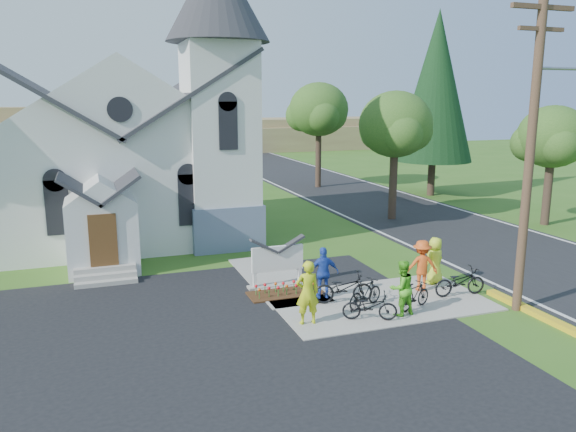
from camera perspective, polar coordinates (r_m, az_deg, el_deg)
name	(u,v)px	position (r m, az deg, el deg)	size (l,w,h in m)	color
ground	(346,314)	(17.98, 5.91, -9.85)	(120.00, 120.00, 0.00)	#35611B
parking_lot	(117,380)	(14.63, -16.93, -15.61)	(20.00, 16.00, 0.02)	black
road	(389,207)	(35.28, 10.18, 0.87)	(8.00, 90.00, 0.02)	black
sidewalk	(381,302)	(19.03, 9.39, -8.62)	(7.00, 4.00, 0.05)	gray
church	(128,128)	(27.62, -15.96, 8.55)	(12.35, 12.00, 13.00)	white
church_sign	(277,259)	(20.03, -1.08, -4.39)	(2.20, 0.40, 1.70)	gray
flower_bed	(286,294)	(19.53, -0.23, -7.88)	(2.60, 1.10, 0.07)	#3A1D10
utility_pole	(533,140)	(18.56, 23.62, 7.08)	(3.45, 0.28, 10.00)	#452F22
tree_road_near	(395,125)	(31.34, 10.85, 9.06)	(4.00, 4.00, 7.05)	#32231B
tree_road_mid	(319,110)	(42.30, 3.15, 10.71)	(4.40, 4.40, 7.80)	#32231B
tree_road_far	(553,138)	(32.46, 25.30, 7.22)	(3.60, 3.60, 6.30)	#32231B
conifer	(436,87)	(39.85, 14.82, 12.59)	(5.20, 5.20, 12.40)	#32231B
distant_hills	(178,134)	(72.30, -11.15, 8.13)	(61.00, 10.00, 5.60)	olive
cyclist_0	(307,292)	(16.72, 1.99, -7.76)	(0.71, 0.46, 1.94)	#C2D419
bike_0	(370,306)	(17.32, 8.31, -9.06)	(0.58, 1.66, 0.87)	black
cyclist_1	(402,288)	(17.74, 11.46, -7.17)	(0.85, 0.66, 1.74)	#54C224
bike_1	(365,293)	(18.29, 7.87, -7.77)	(0.44, 1.57, 0.95)	black
cyclist_2	(324,273)	(18.86, 3.63, -5.77)	(1.03, 0.43, 1.75)	#2447B8
bike_2	(343,288)	(18.57, 5.64, -7.29)	(0.67, 1.94, 1.02)	black
cyclist_3	(422,265)	(20.10, 13.42, -4.91)	(1.16, 0.67, 1.79)	#DE5118
bike_3	(415,296)	(18.45, 12.77, -7.88)	(0.42, 1.47, 0.88)	black
cyclist_4	(435,260)	(20.97, 14.69, -4.39)	(0.83, 0.54, 1.71)	#C8E42A
bike_4	(460,282)	(20.02, 17.06, -6.40)	(0.65, 1.85, 0.97)	black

